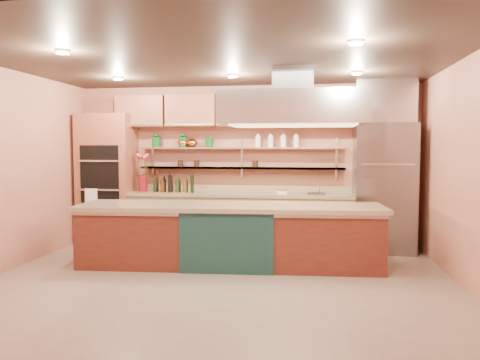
% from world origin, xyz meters
% --- Properties ---
extents(floor, '(6.00, 5.00, 0.02)m').
position_xyz_m(floor, '(0.00, 0.00, -0.01)').
color(floor, gray).
rests_on(floor, ground).
extents(ceiling, '(6.00, 5.00, 0.02)m').
position_xyz_m(ceiling, '(0.00, 0.00, 2.80)').
color(ceiling, black).
rests_on(ceiling, wall_back).
extents(wall_back, '(6.00, 0.04, 2.80)m').
position_xyz_m(wall_back, '(0.00, 2.50, 1.40)').
color(wall_back, '#B56D55').
rests_on(wall_back, floor).
extents(wall_front, '(6.00, 0.04, 2.80)m').
position_xyz_m(wall_front, '(0.00, -2.50, 1.40)').
color(wall_front, '#B56D55').
rests_on(wall_front, floor).
extents(wall_left, '(0.04, 5.00, 2.80)m').
position_xyz_m(wall_left, '(-3.00, 0.00, 1.40)').
color(wall_left, '#B56D55').
rests_on(wall_left, floor).
extents(wall_right, '(0.04, 5.00, 2.80)m').
position_xyz_m(wall_right, '(3.00, 0.00, 1.40)').
color(wall_right, '#B56D55').
rests_on(wall_right, floor).
extents(oven_stack, '(0.95, 0.64, 2.30)m').
position_xyz_m(oven_stack, '(-2.45, 2.18, 1.15)').
color(oven_stack, '#9A5138').
rests_on(oven_stack, floor).
extents(refrigerator, '(0.95, 0.72, 2.10)m').
position_xyz_m(refrigerator, '(2.35, 2.14, 1.05)').
color(refrigerator, gray).
rests_on(refrigerator, floor).
extents(back_counter, '(3.84, 0.64, 0.93)m').
position_xyz_m(back_counter, '(-0.05, 2.20, 0.47)').
color(back_counter, '#9E8B5F').
rests_on(back_counter, floor).
extents(wall_shelf_lower, '(3.60, 0.26, 0.03)m').
position_xyz_m(wall_shelf_lower, '(-0.05, 2.37, 1.35)').
color(wall_shelf_lower, silver).
rests_on(wall_shelf_lower, wall_back).
extents(wall_shelf_upper, '(3.60, 0.26, 0.03)m').
position_xyz_m(wall_shelf_upper, '(-0.05, 2.37, 1.70)').
color(wall_shelf_upper, silver).
rests_on(wall_shelf_upper, wall_back).
extents(upper_cabinets, '(4.60, 0.36, 0.55)m').
position_xyz_m(upper_cabinets, '(0.00, 2.32, 2.35)').
color(upper_cabinets, '#9A5138').
rests_on(upper_cabinets, wall_back).
extents(range_hood, '(2.00, 1.00, 0.45)m').
position_xyz_m(range_hood, '(0.91, 0.83, 2.25)').
color(range_hood, silver).
rests_on(range_hood, ceiling).
extents(ceiling_downlights, '(4.00, 2.80, 0.02)m').
position_xyz_m(ceiling_downlights, '(0.00, 0.20, 2.77)').
color(ceiling_downlights, '#FFE5A5').
rests_on(ceiling_downlights, ceiling).
extents(island, '(4.32, 1.20, 0.89)m').
position_xyz_m(island, '(0.01, 0.83, 0.45)').
color(island, maroon).
rests_on(island, floor).
extents(flower_vase, '(0.21, 0.21, 0.29)m').
position_xyz_m(flower_vase, '(-1.78, 2.15, 1.08)').
color(flower_vase, maroon).
rests_on(flower_vase, back_counter).
extents(oil_bottle_cluster, '(0.82, 0.36, 0.25)m').
position_xyz_m(oil_bottle_cluster, '(-1.20, 2.15, 1.06)').
color(oil_bottle_cluster, black).
rests_on(oil_bottle_cluster, back_counter).
extents(kitchen_scale, '(0.19, 0.15, 0.10)m').
position_xyz_m(kitchen_scale, '(0.69, 2.15, 0.98)').
color(kitchen_scale, white).
rests_on(kitchen_scale, back_counter).
extents(bar_faucet, '(0.03, 0.03, 0.20)m').
position_xyz_m(bar_faucet, '(1.31, 2.25, 1.03)').
color(bar_faucet, white).
rests_on(bar_faucet, back_counter).
extents(copper_kettle, '(0.24, 0.24, 0.15)m').
position_xyz_m(copper_kettle, '(-0.93, 2.37, 1.79)').
color(copper_kettle, '#C2642C').
rests_on(copper_kettle, wall_shelf_upper).
extents(green_canister, '(0.19, 0.19, 0.17)m').
position_xyz_m(green_canister, '(-0.61, 2.37, 1.80)').
color(green_canister, '#0F4A15').
rests_on(green_canister, wall_shelf_upper).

